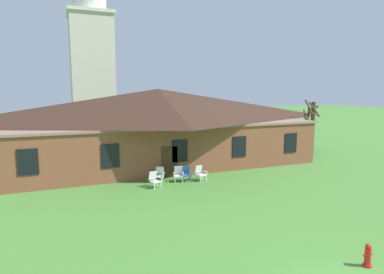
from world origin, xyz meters
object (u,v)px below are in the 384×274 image
(lawn_chair_near_door, at_px, (159,174))
(fire_hydrant, at_px, (368,256))
(lawn_chair_by_porch, at_px, (154,179))
(lawn_chair_middle, at_px, (186,173))
(lawn_chair_left_end, at_px, (178,174))
(lawn_chair_right_end, at_px, (200,173))

(lawn_chair_near_door, distance_m, fire_hydrant, 12.84)
(lawn_chair_by_porch, height_order, lawn_chair_middle, same)
(lawn_chair_left_end, distance_m, lawn_chair_right_end, 1.42)
(lawn_chair_by_porch, height_order, fire_hydrant, lawn_chair_by_porch)
(lawn_chair_left_end, height_order, fire_hydrant, lawn_chair_left_end)
(lawn_chair_middle, height_order, fire_hydrant, lawn_chair_middle)
(fire_hydrant, bearing_deg, lawn_chair_left_end, 100.80)
(lawn_chair_middle, bearing_deg, fire_hydrant, -81.44)
(lawn_chair_middle, bearing_deg, lawn_chair_right_end, -14.19)
(lawn_chair_by_porch, height_order, lawn_chair_right_end, same)
(lawn_chair_right_end, bearing_deg, fire_hydrant, -85.61)
(lawn_chair_near_door, xyz_separation_m, lawn_chair_middle, (1.64, -0.44, 0.00))
(lawn_chair_middle, relative_size, lawn_chair_right_end, 1.00)
(lawn_chair_near_door, bearing_deg, lawn_chair_right_end, -14.61)
(lawn_chair_by_porch, bearing_deg, lawn_chair_left_end, 21.59)
(lawn_chair_near_door, height_order, fire_hydrant, lawn_chair_near_door)
(lawn_chair_left_end, relative_size, fire_hydrant, 1.21)
(lawn_chair_by_porch, distance_m, lawn_chair_middle, 2.36)
(lawn_chair_by_porch, bearing_deg, fire_hydrant, -70.18)
(fire_hydrant, bearing_deg, lawn_chair_right_end, 94.39)
(lawn_chair_middle, xyz_separation_m, lawn_chair_right_end, (0.90, -0.23, 0.00))
(lawn_chair_by_porch, bearing_deg, lawn_chair_right_end, 7.29)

